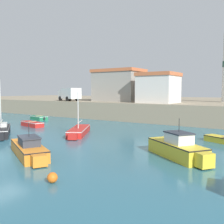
% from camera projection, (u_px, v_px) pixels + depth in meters
% --- Properties ---
extents(ground_plane, '(200.00, 200.00, 0.00)m').
position_uv_depth(ground_plane, '(5.00, 157.00, 17.43)').
color(ground_plane, '#2D667A').
extents(quay_seawall, '(120.00, 40.00, 2.62)m').
position_uv_depth(quay_seawall, '(191.00, 106.00, 51.49)').
color(quay_seawall, gray).
rests_on(quay_seawall, ground).
extents(motorboat_orange_0, '(5.96, 3.90, 2.25)m').
position_uv_depth(motorboat_orange_0, '(29.00, 149.00, 17.56)').
color(motorboat_orange_0, orange).
rests_on(motorboat_orange_0, ground).
extents(dinghy_red_1, '(4.24, 1.87, 0.65)m').
position_uv_depth(dinghy_red_1, '(32.00, 124.00, 32.21)').
color(dinghy_red_1, red).
rests_on(dinghy_red_1, ground).
extents(sailboat_red_2, '(4.12, 5.92, 4.26)m').
position_uv_depth(sailboat_red_2, '(79.00, 131.00, 26.17)').
color(sailboat_red_2, red).
rests_on(sailboat_red_2, ground).
extents(dinghy_green_3, '(3.80, 2.01, 0.64)m').
position_uv_depth(dinghy_green_3, '(39.00, 118.00, 39.61)').
color(dinghy_green_3, '#237A4C').
rests_on(dinghy_green_3, ground).
extents(motorboat_yellow_6, '(5.17, 4.20, 2.61)m').
position_uv_depth(motorboat_yellow_6, '(178.00, 148.00, 17.09)').
color(motorboat_yellow_6, yellow).
rests_on(motorboat_yellow_6, ground).
extents(sailboat_black_8, '(5.66, 4.67, 5.47)m').
position_uv_depth(sailboat_black_8, '(2.00, 130.00, 25.75)').
color(sailboat_black_8, black).
rests_on(sailboat_black_8, ground).
extents(mooring_buoy, '(0.51, 0.51, 0.51)m').
position_uv_depth(mooring_buoy, '(52.00, 178.00, 12.47)').
color(mooring_buoy, orange).
rests_on(mooring_buoy, ground).
extents(harbor_shed_near_wharf, '(5.32, 5.24, 4.34)m').
position_uv_depth(harbor_shed_near_wharf, '(159.00, 88.00, 37.90)').
color(harbor_shed_near_wharf, silver).
rests_on(harbor_shed_near_wharf, quay_seawall).
extents(harbor_shed_mid_row, '(8.05, 5.41, 5.29)m').
position_uv_depth(harbor_shed_mid_row, '(119.00, 85.00, 43.81)').
color(harbor_shed_mid_row, gray).
rests_on(harbor_shed_mid_row, quay_seawall).
extents(truck_on_quay, '(4.69, 3.11, 2.20)m').
position_uv_depth(truck_on_quay, '(69.00, 94.00, 45.00)').
color(truck_on_quay, silver).
rests_on(truck_on_quay, quay_seawall).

